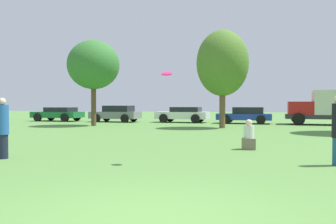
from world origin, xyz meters
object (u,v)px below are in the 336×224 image
(person_thrower, at_px, (2,128))
(bystander_sitting, at_px, (249,137))
(tree_0, at_px, (93,65))
(parked_car_green, at_px, (58,114))
(parked_car_white, at_px, (183,114))
(parked_car_grey, at_px, (116,113))
(frisbee, at_px, (167,74))
(delivery_truck_red, at_px, (331,106))
(tree_1, at_px, (222,63))
(parked_car_blue, at_px, (246,115))

(person_thrower, distance_m, bystander_sitting, 7.50)
(tree_0, relative_size, parked_car_green, 1.34)
(parked_car_green, height_order, parked_car_white, parked_car_white)
(parked_car_green, relative_size, parked_car_grey, 1.06)
(parked_car_white, bearing_deg, parked_car_grey, 8.15)
(frisbee, height_order, parked_car_grey, frisbee)
(parked_car_white, bearing_deg, delivery_truck_red, 179.44)
(tree_1, bearing_deg, parked_car_blue, 76.71)
(tree_0, bearing_deg, frisbee, -58.39)
(person_thrower, bearing_deg, bystander_sitting, 22.64)
(parked_car_white, xyz_separation_m, parked_car_blue, (4.89, -0.44, -0.01))
(person_thrower, bearing_deg, parked_car_grey, 96.37)
(parked_car_green, bearing_deg, parked_car_white, -175.22)
(person_thrower, height_order, frisbee, frisbee)
(parked_car_blue, relative_size, delivery_truck_red, 0.71)
(parked_car_green, distance_m, delivery_truck_red, 21.67)
(tree_1, distance_m, parked_car_green, 15.84)
(tree_0, distance_m, tree_1, 8.68)
(parked_car_green, bearing_deg, delivery_truck_red, -177.88)
(tree_1, xyz_separation_m, parked_car_blue, (1.27, 5.38, -3.33))
(parked_car_grey, distance_m, parked_car_white, 5.51)
(person_thrower, xyz_separation_m, frisbee, (4.59, 0.24, 1.43))
(parked_car_green, relative_size, parked_car_blue, 1.05)
(frisbee, bearing_deg, parked_car_grey, 115.18)
(person_thrower, xyz_separation_m, parked_car_green, (-9.68, 19.33, -0.19))
(frisbee, xyz_separation_m, parked_car_blue, (1.48, 18.97, -1.61))
(frisbee, xyz_separation_m, bystander_sitting, (1.96, 3.39, -1.86))
(parked_car_blue, bearing_deg, frisbee, 88.64)
(tree_0, bearing_deg, person_thrower, -74.50)
(person_thrower, xyz_separation_m, tree_1, (4.80, 13.82, 3.14))
(tree_1, distance_m, parked_car_blue, 6.45)
(frisbee, height_order, tree_0, tree_0)
(tree_0, bearing_deg, bystander_sitting, -44.85)
(tree_1, bearing_deg, parked_car_green, 159.19)
(frisbee, bearing_deg, parked_car_white, 99.96)
(person_thrower, relative_size, parked_car_blue, 0.41)
(delivery_truck_red, bearing_deg, parked_car_white, -0.56)
(parked_car_grey, distance_m, parked_car_blue, 10.38)
(parked_car_blue, bearing_deg, bystander_sitting, 94.88)
(bystander_sitting, xyz_separation_m, parked_car_green, (-16.23, 15.70, 0.25))
(frisbee, bearing_deg, person_thrower, -177.06)
(tree_1, relative_size, delivery_truck_red, 1.04)
(frisbee, distance_m, parked_car_grey, 20.97)
(bystander_sitting, xyz_separation_m, tree_0, (-10.44, 10.38, 3.71))
(delivery_truck_red, bearing_deg, tree_0, 20.44)
(frisbee, distance_m, parked_car_green, 23.89)
(bystander_sitting, distance_m, tree_1, 10.95)
(tree_1, xyz_separation_m, parked_car_white, (-3.61, 5.82, -3.31))
(tree_1, distance_m, parked_car_grey, 11.05)
(tree_1, relative_size, parked_car_green, 1.40)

